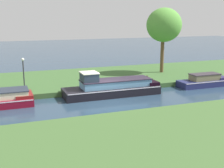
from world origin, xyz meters
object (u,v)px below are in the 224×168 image
object	(u,v)px
lamp_post	(23,69)
mooring_post_near	(80,85)
mooring_post_far	(147,79)
willow_tree_left	(164,25)
black_barge	(112,87)
navy_cruiser	(204,81)

from	to	relation	value
lamp_post	mooring_post_near	distance (m)	4.61
mooring_post_near	mooring_post_far	size ratio (longest dim) A/B	0.88
lamp_post	mooring_post_far	world-z (taller)	lamp_post
willow_tree_left	lamp_post	size ratio (longest dim) A/B	2.58
black_barge	mooring_post_far	distance (m)	4.16
willow_tree_left	lamp_post	world-z (taller)	willow_tree_left
black_barge	mooring_post_near	size ratio (longest dim) A/B	14.14
willow_tree_left	mooring_post_near	world-z (taller)	willow_tree_left
lamp_post	navy_cruiser	bearing A→B (deg)	-9.77
black_barge	mooring_post_near	xyz separation A→B (m)	(-2.17, 1.58, 0.05)
black_barge	mooring_post_far	world-z (taller)	black_barge
lamp_post	mooring_post_near	world-z (taller)	lamp_post
lamp_post	mooring_post_far	bearing A→B (deg)	-5.74
black_barge	navy_cruiser	bearing A→B (deg)	0.00
lamp_post	mooring_post_near	bearing A→B (deg)	-13.58
navy_cruiser	mooring_post_far	world-z (taller)	navy_cruiser
navy_cruiser	willow_tree_left	world-z (taller)	willow_tree_left
willow_tree_left	mooring_post_near	xyz separation A→B (m)	(-9.75, -3.79, -4.54)
black_barge	willow_tree_left	distance (m)	10.36
navy_cruiser	mooring_post_far	xyz separation A→B (m)	(-4.88, 1.58, 0.23)
navy_cruiser	mooring_post_far	distance (m)	5.13
navy_cruiser	willow_tree_left	bearing A→B (deg)	102.04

